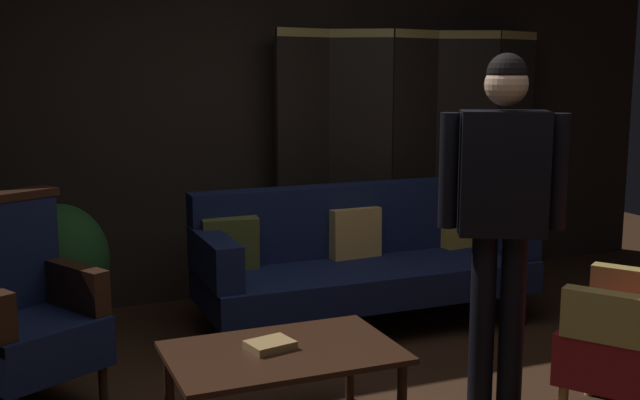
{
  "coord_description": "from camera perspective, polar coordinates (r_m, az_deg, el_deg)",
  "views": [
    {
      "loc": [
        -1.53,
        -2.94,
        1.64
      ],
      "look_at": [
        0.0,
        0.8,
        0.95
      ],
      "focal_mm": 43.97,
      "sensor_mm": 36.0,
      "label": 1
    }
  ],
  "objects": [
    {
      "name": "back_wall",
      "position": [
        5.6,
        -6.46,
        7.2
      ],
      "size": [
        7.2,
        0.1,
        2.8
      ],
      "primitive_type": "cube",
      "color": "black",
      "rests_on": "ground_plane"
    },
    {
      "name": "folding_screen",
      "position": [
        5.85,
        6.82,
        3.22
      ],
      "size": [
        2.15,
        0.3,
        1.9
      ],
      "color": "black",
      "rests_on": "ground_plane"
    },
    {
      "name": "velvet_couch",
      "position": [
        5.0,
        3.0,
        -4.03
      ],
      "size": [
        2.12,
        0.78,
        0.88
      ],
      "color": "black",
      "rests_on": "ground_plane"
    },
    {
      "name": "coffee_table",
      "position": [
        3.5,
        -2.71,
        -11.55
      ],
      "size": [
        1.0,
        0.64,
        0.42
      ],
      "color": "black",
      "rests_on": "ground_plane"
    },
    {
      "name": "armchair_wing_left",
      "position": [
        4.04,
        -20.88,
        -7.49
      ],
      "size": [
        0.78,
        0.78,
        1.04
      ],
      "color": "black",
      "rests_on": "ground_plane"
    },
    {
      "name": "standing_figure",
      "position": [
        3.76,
        13.09,
        0.02
      ],
      "size": [
        0.53,
        0.37,
        1.7
      ],
      "color": "black",
      "rests_on": "ground_plane"
    },
    {
      "name": "potted_plant",
      "position": [
        4.78,
        -18.45,
        -4.61
      ],
      "size": [
        0.57,
        0.57,
        0.87
      ],
      "color": "brown",
      "rests_on": "ground_plane"
    },
    {
      "name": "book_tan_leather",
      "position": [
        3.49,
        -3.65,
        -10.48
      ],
      "size": [
        0.22,
        0.19,
        0.03
      ],
      "primitive_type": "cube",
      "rotation": [
        0.0,
        0.0,
        0.22
      ],
      "color": "#9E7A47",
      "rests_on": "coffee_table"
    }
  ]
}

